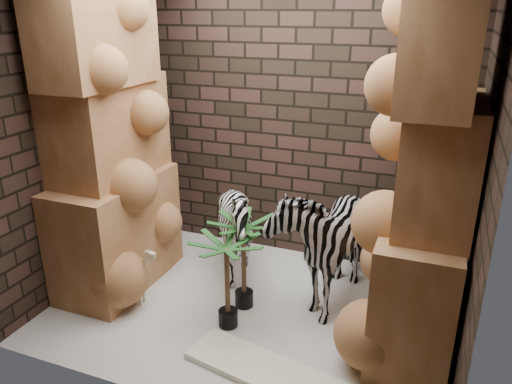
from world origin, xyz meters
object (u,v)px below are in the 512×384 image
at_px(palm_front, 244,263).
at_px(zebra_left, 237,236).
at_px(zebra_right, 324,226).
at_px(palm_back, 227,283).
at_px(giraffe_toy, 133,273).
at_px(surfboard, 284,379).

bearing_deg(palm_front, zebra_left, 121.68).
distance_m(zebra_right, palm_back, 1.06).
xyz_separation_m(giraffe_toy, surfboard, (1.65, -0.50, -0.28)).
relative_size(zebra_right, palm_back, 1.70).
bearing_deg(giraffe_toy, palm_back, -1.47).
bearing_deg(palm_front, zebra_right, 37.02).
relative_size(giraffe_toy, surfboard, 0.39).
height_order(palm_front, surfboard, palm_front).
distance_m(giraffe_toy, surfboard, 1.74).
bearing_deg(zebra_right, surfboard, -83.57).
distance_m(zebra_right, palm_front, 0.82).
xyz_separation_m(zebra_right, zebra_left, (-0.84, -0.10, -0.21)).
xyz_separation_m(zebra_left, palm_front, (0.23, -0.37, -0.06)).
bearing_deg(zebra_right, palm_front, -138.55).
distance_m(zebra_left, palm_front, 0.43).
bearing_deg(surfboard, palm_front, 139.92).
bearing_deg(zebra_left, surfboard, -39.29).
distance_m(palm_front, palm_back, 0.33).
relative_size(zebra_left, surfboard, 0.70).
height_order(zebra_right, palm_front, zebra_right).
height_order(giraffe_toy, surfboard, giraffe_toy).
height_order(zebra_right, surfboard, zebra_right).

